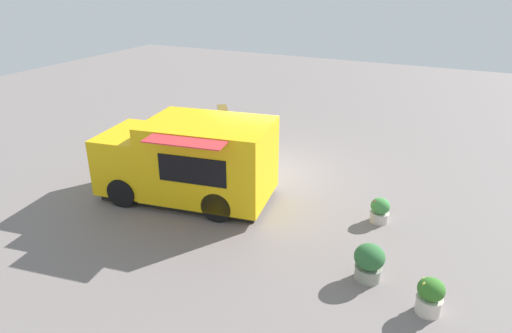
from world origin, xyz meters
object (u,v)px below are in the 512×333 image
Objects in this scene: planter_flowering_near at (369,262)px; food_truck at (190,162)px; plaza_bench at (223,112)px; planter_flowering_side at (430,296)px; planter_flowering_far at (380,210)px; person_customer at (152,131)px.

food_truck is at bearing 163.99° from planter_flowering_near.
planter_flowering_near is at bearing -16.01° from food_truck.
plaza_bench is (-8.00, 8.10, -0.07)m from planter_flowering_near.
planter_flowering_side is 0.45× the size of plaza_bench.
planter_flowering_far is 0.40× the size of plaza_bench.
planter_flowering_near is (5.24, -1.50, -0.65)m from food_truck.
planter_flowering_near is 0.50× the size of plaza_bench.
planter_flowering_near reaches higher than planter_flowering_far.
food_truck is 6.81m from planter_flowering_side.
planter_flowering_far is at bearing 96.76° from planter_flowering_near.
planter_flowering_near is 2.47m from planter_flowering_far.
person_customer is at bearing -109.93° from plaza_bench.
food_truck is at bearing -40.41° from person_customer.
planter_flowering_side reaches higher than plaza_bench.
person_customer is 9.20m from planter_flowering_far.
person_customer is at bearing 164.87° from planter_flowering_far.
planter_flowering_far is at bearing -36.24° from plaza_bench.
planter_flowering_near is 1.24× the size of planter_flowering_far.
food_truck is 5.49m from planter_flowering_near.
plaza_bench is at bearing 134.64° from planter_flowering_near.
person_customer is 1.19× the size of planter_flowering_side.
food_truck reaches higher than planter_flowering_far.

